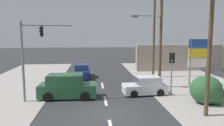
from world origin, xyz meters
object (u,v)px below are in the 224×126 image
at_px(sedan_oncoming_near, 82,71).
at_px(shopping_plaza_sign, 199,55).
at_px(suv_crossing_left, 67,87).
at_px(traffic_signal_mast, 30,51).
at_px(hatchback_kerbside_parked, 145,86).
at_px(utility_pole_midground_right, 159,35).
at_px(utility_pole_background_right, 154,31).
at_px(pedestal_signal_right_kerb, 172,67).
at_px(utility_pole_foreground_right, 209,22).

bearing_deg(sedan_oncoming_near, shopping_plaza_sign, -23.18).
xyz_separation_m(shopping_plaza_sign, suv_crossing_left, (-12.42, -3.26, -2.10)).
height_order(traffic_signal_mast, hatchback_kerbside_parked, traffic_signal_mast).
xyz_separation_m(utility_pole_midground_right, utility_pole_background_right, (0.89, 4.93, 0.40)).
distance_m(suv_crossing_left, sedan_oncoming_near, 8.30).
height_order(hatchback_kerbside_parked, sedan_oncoming_near, sedan_oncoming_near).
height_order(utility_pole_background_right, pedestal_signal_right_kerb, utility_pole_background_right).
bearing_deg(hatchback_kerbside_parked, traffic_signal_mast, -172.92).
height_order(pedestal_signal_right_kerb, hatchback_kerbside_parked, pedestal_signal_right_kerb).
bearing_deg(utility_pole_foreground_right, shopping_plaza_sign, 66.21).
relative_size(utility_pole_midground_right, sedan_oncoming_near, 2.17).
bearing_deg(sedan_oncoming_near, utility_pole_foreground_right, -57.92).
distance_m(shopping_plaza_sign, sedan_oncoming_near, 12.89).
height_order(traffic_signal_mast, sedan_oncoming_near, traffic_signal_mast).
height_order(pedestal_signal_right_kerb, sedan_oncoming_near, pedestal_signal_right_kerb).
xyz_separation_m(utility_pole_background_right, sedan_oncoming_near, (-8.37, 0.63, -4.70)).
relative_size(pedestal_signal_right_kerb, suv_crossing_left, 0.78).
bearing_deg(utility_pole_background_right, utility_pole_midground_right, -100.28).
height_order(utility_pole_midground_right, pedestal_signal_right_kerb, utility_pole_midground_right).
height_order(utility_pole_midground_right, hatchback_kerbside_parked, utility_pole_midground_right).
bearing_deg(pedestal_signal_right_kerb, shopping_plaza_sign, 40.73).
bearing_deg(utility_pole_midground_right, pedestal_signal_right_kerb, -85.86).
bearing_deg(utility_pole_background_right, suv_crossing_left, -140.08).
distance_m(utility_pole_background_right, hatchback_kerbside_parked, 8.99).
height_order(hatchback_kerbside_parked, suv_crossing_left, suv_crossing_left).
distance_m(utility_pole_background_right, sedan_oncoming_near, 9.62).
height_order(utility_pole_background_right, sedan_oncoming_near, utility_pole_background_right).
xyz_separation_m(utility_pole_foreground_right, traffic_signal_mast, (-11.45, 4.06, -1.91)).
relative_size(traffic_signal_mast, suv_crossing_left, 1.31).
bearing_deg(traffic_signal_mast, hatchback_kerbside_parked, 7.08).
relative_size(hatchback_kerbside_parked, sedan_oncoming_near, 0.87).
distance_m(utility_pole_foreground_right, traffic_signal_mast, 12.30).
xyz_separation_m(utility_pole_midground_right, sedan_oncoming_near, (-7.47, 5.56, -4.30)).
bearing_deg(traffic_signal_mast, utility_pole_background_right, 35.41).
relative_size(utility_pole_midground_right, traffic_signal_mast, 1.55).
height_order(utility_pole_foreground_right, pedestal_signal_right_kerb, utility_pole_foreground_right).
xyz_separation_m(traffic_signal_mast, sedan_oncoming_near, (3.31, 8.93, -3.13)).
bearing_deg(pedestal_signal_right_kerb, utility_pole_midground_right, 94.14).
distance_m(traffic_signal_mast, shopping_plaza_sign, 15.51).
relative_size(suv_crossing_left, sedan_oncoming_near, 1.07).
relative_size(utility_pole_background_right, hatchback_kerbside_parked, 2.76).
bearing_deg(traffic_signal_mast, shopping_plaza_sign, 14.73).
distance_m(utility_pole_midground_right, hatchback_kerbside_parked, 5.17).
height_order(utility_pole_midground_right, shopping_plaza_sign, utility_pole_midground_right).
distance_m(utility_pole_background_right, pedestal_signal_right_kerb, 8.38).
distance_m(traffic_signal_mast, hatchback_kerbside_parked, 9.60).
height_order(suv_crossing_left, sedan_oncoming_near, suv_crossing_left).
bearing_deg(traffic_signal_mast, utility_pole_midground_right, 17.36).
distance_m(traffic_signal_mast, sedan_oncoming_near, 10.03).
distance_m(utility_pole_background_right, traffic_signal_mast, 14.41).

